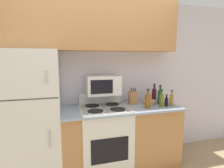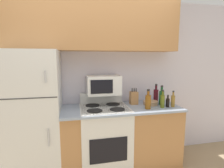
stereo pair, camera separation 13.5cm
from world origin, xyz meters
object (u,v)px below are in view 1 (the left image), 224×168
(bowl, at_px, (149,102))
(knife_block, at_px, (133,98))
(bottle_soy_sauce, at_px, (166,102))
(bottle_wine_red, at_px, (154,95))
(bottle_vinegar, at_px, (171,100))
(microwave, at_px, (103,85))
(bottle_whiskey, at_px, (148,101))
(bottle_wine_green, at_px, (160,96))
(stove, at_px, (105,137))
(bottle_olive_oil, at_px, (162,100))
(refrigerator, at_px, (32,118))

(bowl, bearing_deg, knife_block, 159.02)
(bowl, xyz_separation_m, bottle_soy_sauce, (0.19, -0.18, 0.04))
(bowl, xyz_separation_m, bottle_wine_red, (0.14, 0.12, 0.09))
(bottle_soy_sauce, relative_size, bottle_wine_red, 0.60)
(knife_block, distance_m, bottle_vinegar, 0.58)
(microwave, height_order, bottle_vinegar, microwave)
(bowl, height_order, bottle_vinegar, bottle_vinegar)
(bottle_vinegar, bearing_deg, microwave, 163.70)
(bottle_whiskey, bearing_deg, bottle_soy_sauce, 4.00)
(knife_block, xyz_separation_m, bottle_wine_red, (0.38, 0.02, 0.02))
(bowl, distance_m, bottle_soy_sauce, 0.26)
(bottle_wine_green, xyz_separation_m, bottle_whiskey, (-0.30, -0.17, -0.01))
(knife_block, bearing_deg, bottle_wine_green, -16.59)
(bottle_wine_red, bearing_deg, stove, -170.07)
(microwave, relative_size, bottle_vinegar, 2.05)
(bottle_olive_oil, bearing_deg, microwave, 160.28)
(bowl, height_order, bottle_olive_oil, bottle_olive_oil)
(microwave, relative_size, bottle_whiskey, 1.75)
(stove, distance_m, bottle_vinegar, 1.14)
(bottle_wine_green, bearing_deg, knife_block, 163.41)
(knife_block, height_order, bowl, knife_block)
(bottle_wine_green, height_order, bottle_wine_red, same)
(microwave, relative_size, bottle_olive_oil, 1.89)
(stove, distance_m, bottle_soy_sauce, 1.06)
(microwave, bearing_deg, bottle_wine_red, 0.42)
(stove, xyz_separation_m, microwave, (0.01, 0.15, 0.76))
(refrigerator, relative_size, microwave, 3.55)
(bottle_whiskey, relative_size, bottle_wine_red, 0.93)
(microwave, distance_m, bottle_soy_sauce, 0.98)
(stove, distance_m, knife_block, 0.74)
(stove, relative_size, bottle_vinegar, 4.57)
(microwave, bearing_deg, bottle_olive_oil, -19.72)
(refrigerator, relative_size, bottle_wine_red, 5.80)
(knife_block, distance_m, bottle_wine_green, 0.42)
(stove, height_order, bottle_vinegar, bottle_vinegar)
(refrigerator, bearing_deg, bottle_whiskey, -6.28)
(stove, height_order, knife_block, knife_block)
(bottle_olive_oil, xyz_separation_m, bottle_wine_red, (0.04, 0.30, 0.02))
(microwave, relative_size, bottle_wine_red, 1.64)
(bowl, height_order, bottle_wine_green, bottle_wine_green)
(knife_block, relative_size, bottle_olive_oil, 0.98)
(refrigerator, xyz_separation_m, bowl, (1.69, 0.03, 0.09))
(bowl, distance_m, bottle_vinegar, 0.33)
(refrigerator, relative_size, bowl, 7.68)
(bottle_wine_green, relative_size, bottle_wine_red, 1.00)
(bowl, distance_m, bottle_whiskey, 0.25)
(refrigerator, bearing_deg, bottle_soy_sauce, -4.54)
(bottle_olive_oil, bearing_deg, bowl, 118.46)
(stove, bearing_deg, refrigerator, 179.46)
(bowl, bearing_deg, refrigerator, -179.05)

